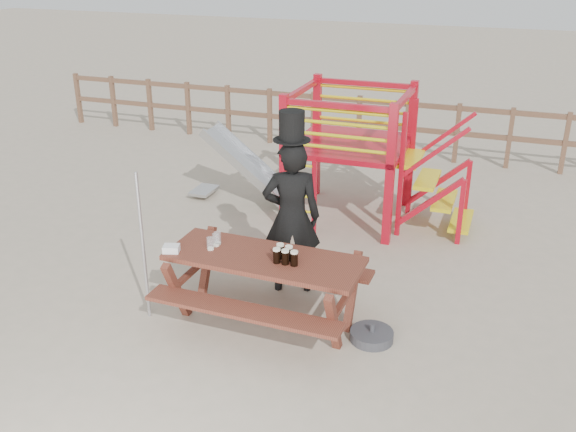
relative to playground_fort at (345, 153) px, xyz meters
name	(u,v)px	position (x,y,z in m)	size (l,w,h in m)	color
ground	(249,329)	(-0.12, -3.58, -1.07)	(60.00, 60.00, 0.00)	tan
back_fence	(383,120)	(-0.12, 3.42, -0.34)	(15.09, 0.09, 1.20)	brown
playground_fort	(345,153)	(0.00, 0.00, 0.00)	(4.71, 1.84, 2.10)	#AE0B1B
picnic_table	(265,281)	(0.00, -3.37, -0.53)	(2.24, 1.57, 0.86)	brown
man_with_hat	(292,213)	(0.02, -2.51, -0.03)	(0.84, 0.69, 2.32)	black
metal_pole	(143,248)	(-1.34, -3.73, -0.16)	(0.04, 0.04, 1.81)	#B2B2B7
parasol_base	(372,336)	(1.26, -3.31, -1.01)	(0.49, 0.49, 0.21)	#35353A
paper_bag	(171,249)	(-1.04, -3.63, -0.17)	(0.18, 0.14, 0.08)	white
stout_pints	(285,255)	(0.27, -3.42, -0.13)	(0.29, 0.21, 0.17)	black
empty_glasses	(215,241)	(-0.63, -3.33, -0.14)	(0.10, 0.24, 0.15)	silver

